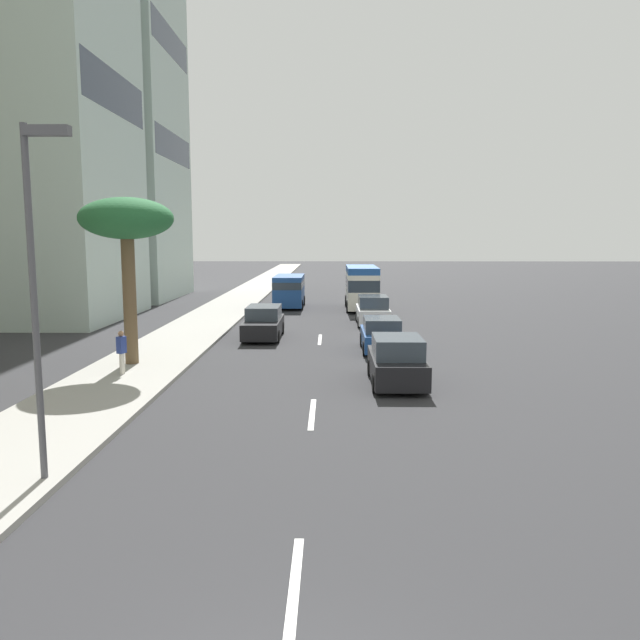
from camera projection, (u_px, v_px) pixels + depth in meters
ground_plane at (322, 323)px, 37.33m from camera, size 198.00×198.00×0.00m
sidewalk_right at (206, 322)px, 37.44m from camera, size 162.00×3.90×0.15m
lane_stripe_near at (294, 592)px, 9.03m from camera, size 3.20×0.16×0.01m
lane_stripe_mid at (312, 414)px, 18.16m from camera, size 3.20×0.16×0.01m
lane_stripe_far at (320, 340)px, 31.37m from camera, size 3.20×0.16×0.01m
minibus_lead at (362, 286)px, 44.45m from camera, size 6.71×2.27×3.08m
car_second at (264, 323)px, 31.87m from camera, size 4.71×1.86×1.63m
car_third at (397, 362)px, 21.76m from camera, size 4.20×1.87×1.71m
car_fourth at (381, 335)px, 28.16m from camera, size 4.01×1.80×1.54m
car_fifth at (373, 311)px, 36.70m from camera, size 4.31×1.88×1.72m
van_sixth at (289, 289)px, 45.77m from camera, size 5.34×2.18×2.35m
pedestrian_near_lamp at (122, 350)px, 22.70m from camera, size 0.38×0.32×1.60m
palm_tree at (127, 223)px, 24.04m from camera, size 3.60×3.60×6.51m
street_lamp at (37, 266)px, 12.38m from camera, size 0.24×0.97×7.17m
office_tower_far at (105, 12)px, 50.24m from camera, size 12.26×10.52×46.39m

